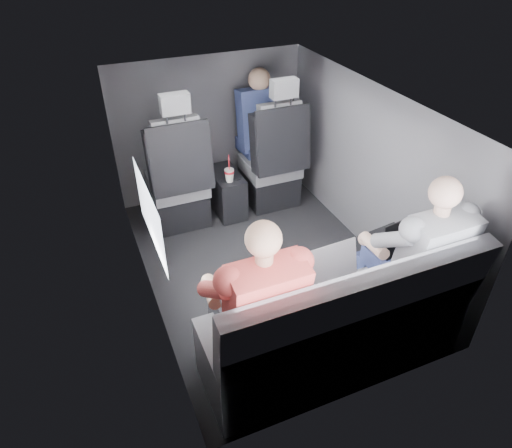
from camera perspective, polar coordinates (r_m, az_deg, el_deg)
name	(u,v)px	position (r m, az deg, el deg)	size (l,w,h in m)	color
floor	(264,265)	(3.71, 1.05, -5.11)	(2.60, 2.60, 0.00)	black
ceiling	(267,103)	(3.03, 1.33, 14.88)	(2.60, 2.60, 0.00)	#B2B2AD
panel_left	(142,220)	(3.12, -14.12, 0.45)	(0.02, 2.60, 1.35)	#56565B
panel_right	(369,171)	(3.74, 13.99, 6.50)	(0.02, 2.60, 1.35)	#56565B
panel_front	(210,128)	(4.42, -5.80, 11.84)	(1.80, 0.02, 1.35)	#56565B
panel_back	(368,314)	(2.44, 13.81, -10.82)	(1.80, 0.02, 1.35)	#56565B
side_window	(150,214)	(2.75, -13.16, 1.18)	(0.02, 0.75, 0.42)	white
seatbelt	(282,133)	(3.98, 3.27, 11.28)	(0.05, 0.01, 0.65)	black
front_seat_left	(179,185)	(4.03, -9.63, 4.83)	(0.52, 0.58, 1.26)	black
front_seat_right	(273,166)	(4.29, 2.11, 7.22)	(0.52, 0.58, 1.26)	black
center_console	(227,192)	(4.27, -3.68, 3.97)	(0.24, 0.48, 0.41)	black
rear_bench	(336,330)	(2.83, 10.02, -12.95)	(1.60, 0.57, 0.92)	slate
soda_cup	(229,175)	(4.01, -3.35, 6.17)	(0.08, 0.08, 0.26)	white
laptop_white	(235,287)	(2.59, -2.60, -7.84)	(0.37, 0.40, 0.23)	white
laptop_silver	(320,265)	(2.75, 8.06, -5.12)	(0.37, 0.33, 0.25)	silver
laptop_black	(394,238)	(3.07, 16.87, -1.64)	(0.36, 0.34, 0.24)	black
passenger_rear_left	(255,304)	(2.49, -0.14, -9.94)	(0.50, 0.62, 1.22)	#2E2E32
passenger_rear_right	(414,256)	(2.96, 19.15, -3.78)	(0.50, 0.62, 1.23)	navy
passenger_front_right	(259,121)	(4.34, 0.40, 12.72)	(0.40, 0.40, 0.81)	navy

